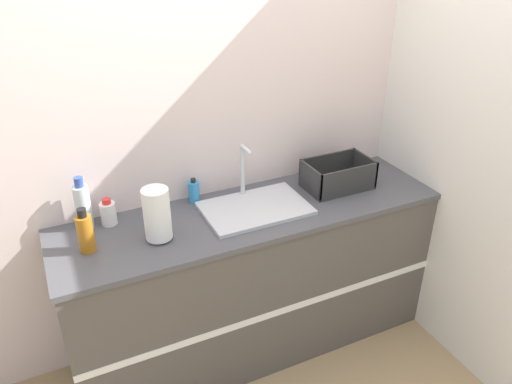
{
  "coord_description": "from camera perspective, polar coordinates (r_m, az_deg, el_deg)",
  "views": [
    {
      "loc": [
        -0.94,
        -1.75,
        2.24
      ],
      "look_at": [
        0.01,
        0.25,
        1.04
      ],
      "focal_mm": 35.0,
      "sensor_mm": 36.0,
      "label": 1
    }
  ],
  "objects": [
    {
      "name": "bottle_amber",
      "position": [
        2.37,
        -18.91,
        -4.4
      ],
      "size": [
        0.07,
        0.07,
        0.22
      ],
      "color": "#B26B19",
      "rests_on": "counter_cabinet"
    },
    {
      "name": "wall_right",
      "position": [
        2.99,
        18.26,
        8.65
      ],
      "size": [
        0.06,
        2.55,
        2.6
      ],
      "color": "silver",
      "rests_on": "ground_plane"
    },
    {
      "name": "paper_towel_roll",
      "position": [
        2.34,
        -11.24,
        -2.54
      ],
      "size": [
        0.13,
        0.13,
        0.26
      ],
      "color": "#4C4C51",
      "rests_on": "counter_cabinet"
    },
    {
      "name": "bottle_white_spray",
      "position": [
        2.56,
        -16.54,
        -2.31
      ],
      "size": [
        0.08,
        0.08,
        0.14
      ],
      "color": "white",
      "rests_on": "counter_cabinet"
    },
    {
      "name": "sink",
      "position": [
        2.6,
        -0.15,
        -1.6
      ],
      "size": [
        0.54,
        0.36,
        0.31
      ],
      "color": "silver",
      "rests_on": "counter_cabinet"
    },
    {
      "name": "dish_rack",
      "position": [
        2.83,
        9.3,
        1.67
      ],
      "size": [
        0.37,
        0.23,
        0.16
      ],
      "color": "#2D2D2D",
      "rests_on": "counter_cabinet"
    },
    {
      "name": "wall_back",
      "position": [
        2.69,
        -3.18,
        7.89
      ],
      "size": [
        4.43,
        0.06,
        2.6
      ],
      "color": "silver",
      "rests_on": "ground_plane"
    },
    {
      "name": "bottle_clear",
      "position": [
        2.54,
        -19.15,
        -1.48
      ],
      "size": [
        0.07,
        0.07,
        0.27
      ],
      "color": "silver",
      "rests_on": "counter_cabinet"
    },
    {
      "name": "soap_dispenser",
      "position": [
        2.67,
        -7.11,
        0.06
      ],
      "size": [
        0.06,
        0.06,
        0.14
      ],
      "color": "#338CCC",
      "rests_on": "counter_cabinet"
    },
    {
      "name": "counter_cabinet",
      "position": [
        2.86,
        -0.34,
        -10.07
      ],
      "size": [
        2.05,
        0.58,
        0.92
      ],
      "color": "#514C47",
      "rests_on": "ground_plane"
    },
    {
      "name": "ground_plane",
      "position": [
        3.0,
        2.07,
        -20.0
      ],
      "size": [
        12.0,
        12.0,
        0.0
      ],
      "primitive_type": "plane",
      "color": "tan"
    }
  ]
}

